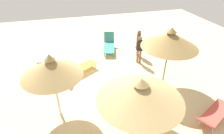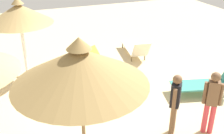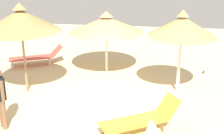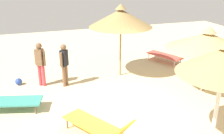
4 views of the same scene
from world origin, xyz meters
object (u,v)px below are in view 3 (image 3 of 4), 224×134
Objects in this scene: handbag at (208,70)px; lounge_chair_edge at (37,56)px; parasol_umbrella_near_left at (182,26)px; lounge_chair_near_right at (142,118)px; parasol_umbrella_back at (21,20)px; parasol_umbrella_front at (106,24)px; person_standing_back at (0,95)px.

lounge_chair_edge is at bearing 88.60° from handbag.
lounge_chair_near_right is at bearing 159.02° from parasol_umbrella_near_left.
parasol_umbrella_near_left is 6.35m from lounge_chair_edge.
handbag is at bearing -26.85° from lounge_chair_near_right.
parasol_umbrella_back is 1.33× the size of lounge_chair_edge.
parasol_umbrella_back is at bearing 135.42° from parasol_umbrella_front.
parasol_umbrella_front is 1.29× the size of lounge_chair_edge.
parasol_umbrella_back is 6.20× the size of handbag.
handbag is at bearing -34.73° from parasol_umbrella_near_left.
lounge_chair_edge is (0.33, 3.03, -1.52)m from parasol_umbrella_front.
parasol_umbrella_front is 4.32m from handbag.
parasol_umbrella_near_left is 5.75× the size of handbag.
lounge_chair_edge is 1.06× the size of lounge_chair_near_right.
lounge_chair_edge is 4.64× the size of handbag.
handbag is (0.16, -3.96, -1.72)m from parasol_umbrella_front.
person_standing_back is 3.43× the size of handbag.
person_standing_back is (-0.33, 3.65, 0.56)m from lounge_chair_near_right.
person_standing_back is at bearing -171.78° from parasol_umbrella_back.
lounge_chair_near_right is at bearing -84.83° from person_standing_back.
parasol_umbrella_near_left reaches higher than person_standing_back.
lounge_chair_near_right is (-2.77, 1.06, -1.86)m from parasol_umbrella_near_left.
parasol_umbrella_near_left is 1.24× the size of lounge_chair_edge.
parasol_umbrella_back reaches higher than lounge_chair_edge.
lounge_chair_near_right reaches higher than lounge_chair_edge.
lounge_chair_edge is at bearing 14.09° from parasol_umbrella_back.
person_standing_back is at bearing 95.17° from lounge_chair_near_right.
parasol_umbrella_front is 3.41m from lounge_chair_edge.
parasol_umbrella_front is at bearing -96.30° from lounge_chair_edge.
lounge_chair_edge is 5.22m from person_standing_back.
handbag is at bearing -91.40° from lounge_chair_edge.
lounge_chair_near_right is 3.70m from person_standing_back.
parasol_umbrella_back is at bearing 98.25° from parasol_umbrella_near_left.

